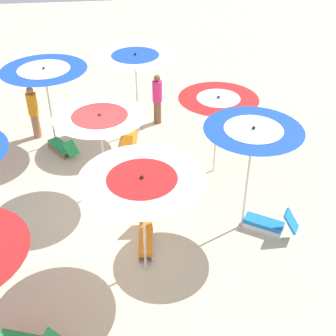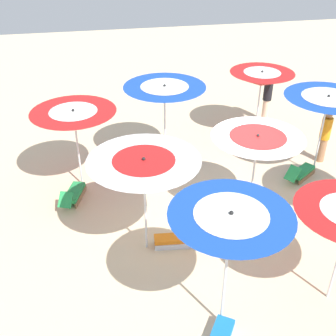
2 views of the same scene
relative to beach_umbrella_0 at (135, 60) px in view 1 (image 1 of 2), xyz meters
The scene contains 14 objects.
ground 4.06m from the beach_umbrella_0, 157.57° to the left, with size 37.38×37.38×0.04m, color beige.
beach_umbrella_0 is the anchor object (origin of this frame).
beach_umbrella_1 2.47m from the beach_umbrella_0, 98.11° to the left, with size 2.29×2.29×2.37m.
beach_umbrella_3 2.93m from the beach_umbrella_0, 140.44° to the right, with size 1.96×1.96×2.18m.
beach_umbrella_4 3.02m from the beach_umbrella_0, 160.75° to the left, with size 2.10×2.10×2.21m.
beach_umbrella_6 4.92m from the beach_umbrella_0, 155.55° to the right, with size 1.98×1.98×2.58m.
beach_umbrella_7 5.52m from the beach_umbrella_0, behind, with size 2.29×2.29×2.34m.
lounger_0 5.20m from the beach_umbrella_0, behind, with size 1.29×0.43×0.67m.
lounger_1 5.75m from the beach_umbrella_0, 151.34° to the right, with size 0.93×1.17×0.67m.
lounger_3 3.95m from the beach_umbrella_0, behind, with size 1.03×1.10×0.57m.
lounger_4 3.17m from the beach_umbrella_0, 111.41° to the left, with size 1.19×0.97×0.55m.
lounger_5 2.27m from the beach_umbrella_0, 158.28° to the left, with size 1.32×0.56×0.62m.
beachgoer_0 3.35m from the beach_umbrella_0, 87.13° to the left, with size 0.30×0.30×1.61m.
beachgoer_1 1.71m from the beach_umbrella_0, 48.31° to the right, with size 0.30×0.30×1.60m.
Camera 1 is at (-8.81, -0.70, 6.88)m, focal length 48.07 mm.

